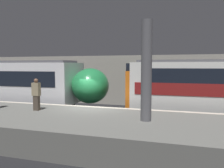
{
  "coord_description": "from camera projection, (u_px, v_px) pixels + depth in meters",
  "views": [
    {
      "loc": [
        4.38,
        -11.09,
        3.3
      ],
      "look_at": [
        0.87,
        0.93,
        2.25
      ],
      "focal_mm": 35.0,
      "sensor_mm": 36.0,
      "label": 1
    }
  ],
  "objects": [
    {
      "name": "platform",
      "position": [
        73.0,
        128.0,
        9.77
      ],
      "size": [
        40.0,
        4.79,
        1.09
      ],
      "color": "slate",
      "rests_on": "ground"
    },
    {
      "name": "person_walking",
      "position": [
        36.0,
        94.0,
        10.85
      ],
      "size": [
        0.38,
        0.24,
        1.59
      ],
      "color": "#473D33",
      "rests_on": "platform"
    },
    {
      "name": "support_pillar_near",
      "position": [
        146.0,
        71.0,
        8.71
      ],
      "size": [
        0.43,
        0.43,
        4.03
      ],
      "color": "#56565B",
      "rests_on": "platform"
    },
    {
      "name": "ground_plane",
      "position": [
        92.0,
        125.0,
        12.1
      ],
      "size": [
        120.0,
        120.0,
        0.0
      ],
      "primitive_type": "plane",
      "color": "black"
    },
    {
      "name": "station_rear_barrier",
      "position": [
        121.0,
        80.0,
        18.26
      ],
      "size": [
        50.0,
        0.15,
        4.15
      ],
      "color": "#9E998E",
      "rests_on": "ground"
    }
  ]
}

